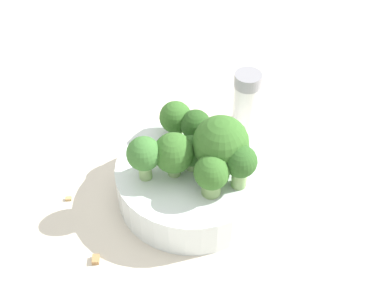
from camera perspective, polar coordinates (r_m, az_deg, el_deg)
name	(u,v)px	position (r m, az deg, el deg)	size (l,w,h in m)	color
ground_plane	(192,194)	(0.59, 0.00, -5.37)	(3.00, 3.00, 0.00)	beige
bowl	(192,181)	(0.58, 0.00, -3.96)	(0.16, 0.16, 0.04)	silver
broccoli_floret_0	(144,155)	(0.53, -5.15, -1.19)	(0.03, 0.03, 0.05)	#8EB770
broccoli_floret_1	(192,151)	(0.54, 0.02, -0.76)	(0.03, 0.03, 0.04)	#8EB770
broccoli_floret_2	(174,154)	(0.53, -1.96, -1.03)	(0.04, 0.04, 0.05)	#84AD66
broccoli_floret_3	(196,127)	(0.57, 0.39, 1.87)	(0.03, 0.03, 0.04)	#7A9E5B
broccoli_floret_4	(240,164)	(0.52, 5.19, -2.10)	(0.03, 0.03, 0.05)	#84AD66
broccoli_floret_5	(221,144)	(0.53, 3.10, 0.01)	(0.06, 0.06, 0.07)	#84AD66
broccoli_floret_6	(212,174)	(0.52, 2.11, -3.27)	(0.04, 0.04, 0.05)	#7A9E5B
broccoli_floret_7	(176,118)	(0.58, -1.77, 2.79)	(0.04, 0.04, 0.04)	#7A9E5B
pepper_shaker	(246,99)	(0.66, 5.82, 4.83)	(0.03, 0.03, 0.07)	silver
almond_crumb_0	(261,159)	(0.63, 7.40, -1.59)	(0.01, 0.01, 0.01)	olive
almond_crumb_1	(257,144)	(0.65, 6.92, -0.04)	(0.01, 0.00, 0.01)	olive
almond_crumb_2	(68,198)	(0.60, -13.06, -5.61)	(0.01, 0.00, 0.01)	tan
almond_crumb_3	(95,258)	(0.54, -10.26, -11.87)	(0.01, 0.01, 0.01)	#AD7F4C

